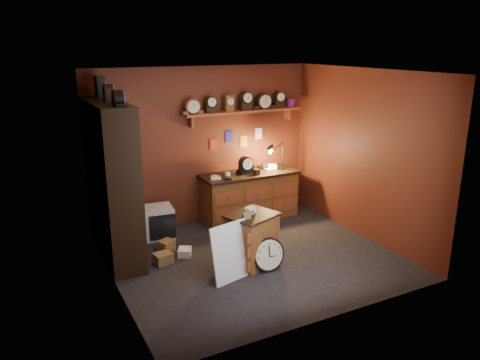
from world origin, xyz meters
name	(u,v)px	position (x,y,z in m)	size (l,w,h in m)	color
floor	(253,257)	(0.00, 0.00, 0.00)	(4.00, 4.00, 0.00)	black
room_shell	(253,142)	(0.04, 0.11, 1.72)	(4.02, 3.62, 2.71)	#5E2616
shelving_unit	(110,175)	(-1.79, 0.98, 1.25)	(0.47, 1.60, 2.58)	black
workbench	(249,193)	(0.74, 1.47, 0.47)	(1.77, 0.66, 1.36)	brown
low_cabinet	(252,237)	(-0.11, -0.16, 0.41)	(0.82, 0.76, 0.85)	brown
big_round_clock	(268,255)	(-0.01, -0.45, 0.24)	(0.48, 0.16, 0.49)	black
white_panel	(231,279)	(-0.58, -0.44, 0.00)	(0.61, 0.03, 0.81)	silver
mini_fridge	(158,222)	(-1.01, 1.39, 0.25)	(0.55, 0.57, 0.51)	silver
floor_box_a	(163,258)	(-1.24, 0.42, 0.08)	(0.25, 0.21, 0.15)	olive
floor_box_b	(185,252)	(-0.88, 0.53, 0.06)	(0.18, 0.22, 0.11)	white
floor_box_c	(166,246)	(-1.06, 0.81, 0.08)	(0.22, 0.19, 0.17)	olive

